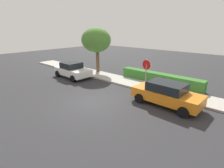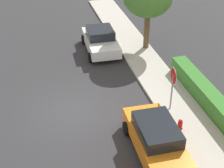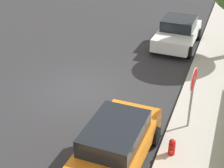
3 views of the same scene
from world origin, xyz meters
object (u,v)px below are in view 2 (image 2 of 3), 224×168
at_px(stop_sign, 173,82).
at_px(fire_hydrant, 180,126).
at_px(parked_car_orange, 156,139).
at_px(parked_car_white, 101,40).

distance_m(stop_sign, fire_hydrant, 2.17).
xyz_separation_m(parked_car_orange, fire_hydrant, (-0.99, 1.58, -0.43)).
bearing_deg(parked_car_white, parked_car_orange, 0.22).
height_order(stop_sign, fire_hydrant, stop_sign).
relative_size(parked_car_orange, fire_hydrant, 6.17).
height_order(stop_sign, parked_car_orange, stop_sign).
relative_size(stop_sign, parked_car_white, 0.60).
relative_size(parked_car_orange, parked_car_white, 1.08).
bearing_deg(fire_hydrant, stop_sign, 171.87).
height_order(parked_car_orange, parked_car_white, parked_car_orange).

